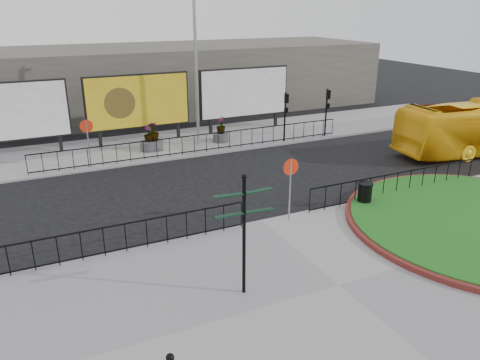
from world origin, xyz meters
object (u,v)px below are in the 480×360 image
planter_b (154,139)px  planter_c (221,132)px  fingerpost_sign (244,224)px  litter_bin (365,194)px  lamp_post (196,64)px  planter_a (149,142)px  billboard_mid (138,102)px

planter_b → planter_c: planter_b is taller
fingerpost_sign → litter_bin: fingerpost_sign is taller
fingerpost_sign → planter_b: size_ratio=2.23×
lamp_post → planter_a: (-3.01, -0.00, -4.21)m
planter_b → planter_c: (4.17, 0.00, -0.04)m
fingerpost_sign → billboard_mid: bearing=92.7°
fingerpost_sign → planter_c: (5.70, 15.11, -1.63)m
fingerpost_sign → planter_a: size_ratio=2.51×
planter_b → litter_bin: bearing=-63.8°
billboard_mid → planter_a: size_ratio=4.26×
litter_bin → planter_c: size_ratio=0.66×
lamp_post → billboard_mid: bearing=146.7°
planter_a → planter_c: size_ratio=0.95×
litter_bin → planter_a: planter_a is taller
planter_b → planter_c: size_ratio=1.07×
billboard_mid → litter_bin: bearing=-66.1°
planter_a → planter_c: (4.47, 0.00, 0.08)m
lamp_post → litter_bin: lamp_post is taller
fingerpost_sign → planter_a: bearing=92.2°
lamp_post → planter_a: lamp_post is taller
billboard_mid → litter_bin: (6.00, -13.57, -1.97)m
litter_bin → planter_c: planter_c is taller
planter_a → billboard_mid: bearing=90.0°
billboard_mid → lamp_post: (3.01, -1.97, 2.23)m
billboard_mid → litter_bin: size_ratio=6.15×
planter_c → planter_a: bearing=180.0°
billboard_mid → litter_bin: billboard_mid is taller
billboard_mid → fingerpost_sign: bearing=-94.1°
fingerpost_sign → litter_bin: (7.23, 3.51, -1.70)m
lamp_post → planter_b: bearing=-180.0°
fingerpost_sign → litter_bin: 8.21m
billboard_mid → planter_a: 2.80m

